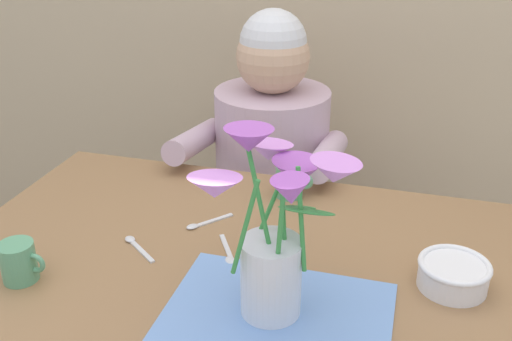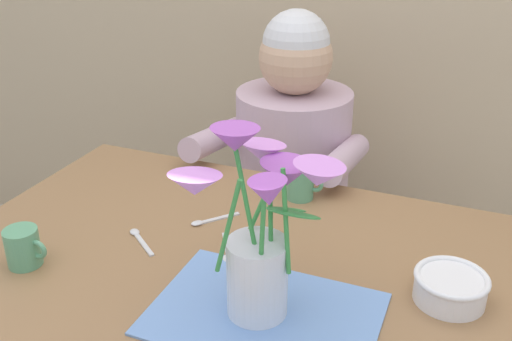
{
  "view_description": "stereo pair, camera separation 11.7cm",
  "coord_description": "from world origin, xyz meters",
  "px_view_note": "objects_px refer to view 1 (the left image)",
  "views": [
    {
      "loc": [
        0.32,
        -0.97,
        1.42
      ],
      "look_at": [
        0.04,
        0.05,
        0.92
      ],
      "focal_mm": 41.35,
      "sensor_mm": 36.0,
      "label": 1
    },
    {
      "loc": [
        0.44,
        -0.93,
        1.42
      ],
      "look_at": [
        0.04,
        0.05,
        0.92
      ],
      "focal_mm": 41.35,
      "sensor_mm": 36.0,
      "label": 2
    }
  ],
  "objects_px": {
    "seated_person": "(271,195)",
    "flower_vase": "(274,229)",
    "ceramic_bowl": "(453,274)",
    "ceramic_mug": "(290,181)",
    "coffee_cup": "(19,262)"
  },
  "relations": [
    {
      "from": "seated_person",
      "to": "ceramic_mug",
      "type": "xyz_separation_m",
      "value": [
        0.13,
        -0.32,
        0.22
      ]
    },
    {
      "from": "coffee_cup",
      "to": "ceramic_bowl",
      "type": "bearing_deg",
      "value": 14.15
    },
    {
      "from": "flower_vase",
      "to": "ceramic_mug",
      "type": "distance_m",
      "value": 0.47
    },
    {
      "from": "seated_person",
      "to": "coffee_cup",
      "type": "height_order",
      "value": "seated_person"
    },
    {
      "from": "ceramic_mug",
      "to": "coffee_cup",
      "type": "bearing_deg",
      "value": -131.24
    },
    {
      "from": "flower_vase",
      "to": "ceramic_mug",
      "type": "bearing_deg",
      "value": 99.01
    },
    {
      "from": "coffee_cup",
      "to": "flower_vase",
      "type": "bearing_deg",
      "value": 4.46
    },
    {
      "from": "seated_person",
      "to": "ceramic_bowl",
      "type": "bearing_deg",
      "value": -50.99
    },
    {
      "from": "seated_person",
      "to": "flower_vase",
      "type": "bearing_deg",
      "value": -76.76
    },
    {
      "from": "ceramic_bowl",
      "to": "ceramic_mug",
      "type": "relative_size",
      "value": 1.46
    },
    {
      "from": "coffee_cup",
      "to": "ceramic_mug",
      "type": "bearing_deg",
      "value": 48.76
    },
    {
      "from": "flower_vase",
      "to": "ceramic_bowl",
      "type": "height_order",
      "value": "flower_vase"
    },
    {
      "from": "seated_person",
      "to": "ceramic_bowl",
      "type": "distance_m",
      "value": 0.81
    },
    {
      "from": "ceramic_mug",
      "to": "coffee_cup",
      "type": "height_order",
      "value": "same"
    },
    {
      "from": "ceramic_mug",
      "to": "coffee_cup",
      "type": "distance_m",
      "value": 0.64
    }
  ]
}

